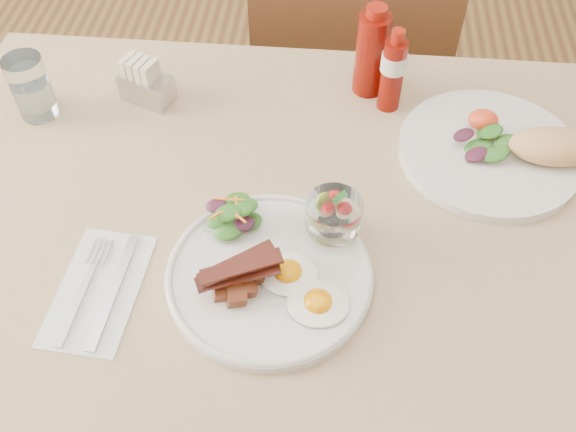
{
  "coord_description": "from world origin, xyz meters",
  "views": [
    {
      "loc": [
        -0.03,
        -0.57,
        1.48
      ],
      "look_at": [
        -0.08,
        -0.02,
        0.82
      ],
      "focal_mm": 40.0,
      "sensor_mm": 36.0,
      "label": 1
    }
  ],
  "objects_px": {
    "second_plate": "(505,149)",
    "water_glass": "(32,90)",
    "table": "(341,272)",
    "ketchup_bottle": "(372,53)",
    "fruit_cup": "(333,215)",
    "sugar_caddy": "(145,83)",
    "main_plate": "(269,276)",
    "chair_far": "(348,74)",
    "hot_sauce_bottle": "(393,71)"
  },
  "relations": [
    {
      "from": "hot_sauce_bottle",
      "to": "second_plate",
      "type": "bearing_deg",
      "value": -31.35
    },
    {
      "from": "main_plate",
      "to": "fruit_cup",
      "type": "height_order",
      "value": "fruit_cup"
    },
    {
      "from": "hot_sauce_bottle",
      "to": "water_glass",
      "type": "distance_m",
      "value": 0.59
    },
    {
      "from": "hot_sauce_bottle",
      "to": "sugar_caddy",
      "type": "height_order",
      "value": "hot_sauce_bottle"
    },
    {
      "from": "chair_far",
      "to": "hot_sauce_bottle",
      "type": "bearing_deg",
      "value": -80.37
    },
    {
      "from": "table",
      "to": "second_plate",
      "type": "distance_m",
      "value": 0.32
    },
    {
      "from": "fruit_cup",
      "to": "second_plate",
      "type": "bearing_deg",
      "value": 36.02
    },
    {
      "from": "main_plate",
      "to": "second_plate",
      "type": "bearing_deg",
      "value": 37.62
    },
    {
      "from": "sugar_caddy",
      "to": "water_glass",
      "type": "xyz_separation_m",
      "value": [
        -0.17,
        -0.05,
        0.01
      ]
    },
    {
      "from": "second_plate",
      "to": "sugar_caddy",
      "type": "height_order",
      "value": "sugar_caddy"
    },
    {
      "from": "second_plate",
      "to": "ketchup_bottle",
      "type": "distance_m",
      "value": 0.27
    },
    {
      "from": "table",
      "to": "sugar_caddy",
      "type": "bearing_deg",
      "value": 142.13
    },
    {
      "from": "fruit_cup",
      "to": "ketchup_bottle",
      "type": "xyz_separation_m",
      "value": [
        0.05,
        0.34,
        0.02
      ]
    },
    {
      "from": "chair_far",
      "to": "second_plate",
      "type": "bearing_deg",
      "value": -63.17
    },
    {
      "from": "chair_far",
      "to": "sugar_caddy",
      "type": "distance_m",
      "value": 0.59
    },
    {
      "from": "chair_far",
      "to": "main_plate",
      "type": "distance_m",
      "value": 0.79
    },
    {
      "from": "ketchup_bottle",
      "to": "sugar_caddy",
      "type": "height_order",
      "value": "ketchup_bottle"
    },
    {
      "from": "second_plate",
      "to": "water_glass",
      "type": "height_order",
      "value": "water_glass"
    },
    {
      "from": "chair_far",
      "to": "hot_sauce_bottle",
      "type": "xyz_separation_m",
      "value": [
        0.06,
        -0.37,
        0.3
      ]
    },
    {
      "from": "hot_sauce_bottle",
      "to": "water_glass",
      "type": "height_order",
      "value": "hot_sauce_bottle"
    },
    {
      "from": "second_plate",
      "to": "main_plate",
      "type": "bearing_deg",
      "value": -142.38
    },
    {
      "from": "fruit_cup",
      "to": "sugar_caddy",
      "type": "xyz_separation_m",
      "value": [
        -0.33,
        0.28,
        -0.03
      ]
    },
    {
      "from": "hot_sauce_bottle",
      "to": "sugar_caddy",
      "type": "distance_m",
      "value": 0.42
    },
    {
      "from": "water_glass",
      "to": "second_plate",
      "type": "bearing_deg",
      "value": -2.87
    },
    {
      "from": "chair_far",
      "to": "sugar_caddy",
      "type": "xyz_separation_m",
      "value": [
        -0.35,
        -0.39,
        0.26
      ]
    },
    {
      "from": "hot_sauce_bottle",
      "to": "water_glass",
      "type": "relative_size",
      "value": 1.38
    },
    {
      "from": "table",
      "to": "chair_far",
      "type": "xyz_separation_m",
      "value": [
        0.0,
        0.66,
        -0.14
      ]
    },
    {
      "from": "main_plate",
      "to": "table",
      "type": "bearing_deg",
      "value": 39.47
    },
    {
      "from": "main_plate",
      "to": "sugar_caddy",
      "type": "height_order",
      "value": "sugar_caddy"
    },
    {
      "from": "fruit_cup",
      "to": "sugar_caddy",
      "type": "relative_size",
      "value": 0.79
    },
    {
      "from": "fruit_cup",
      "to": "water_glass",
      "type": "relative_size",
      "value": 0.72
    },
    {
      "from": "table",
      "to": "water_glass",
      "type": "relative_size",
      "value": 12.2
    },
    {
      "from": "second_plate",
      "to": "ketchup_bottle",
      "type": "relative_size",
      "value": 1.9
    },
    {
      "from": "table",
      "to": "ketchup_bottle",
      "type": "height_order",
      "value": "ketchup_bottle"
    },
    {
      "from": "main_plate",
      "to": "water_glass",
      "type": "height_order",
      "value": "water_glass"
    },
    {
      "from": "fruit_cup",
      "to": "sugar_caddy",
      "type": "distance_m",
      "value": 0.43
    },
    {
      "from": "table",
      "to": "water_glass",
      "type": "height_order",
      "value": "water_glass"
    },
    {
      "from": "main_plate",
      "to": "hot_sauce_bottle",
      "type": "height_order",
      "value": "hot_sauce_bottle"
    },
    {
      "from": "chair_far",
      "to": "main_plate",
      "type": "xyz_separation_m",
      "value": [
        -0.1,
        -0.75,
        0.24
      ]
    },
    {
      "from": "main_plate",
      "to": "ketchup_bottle",
      "type": "distance_m",
      "value": 0.44
    },
    {
      "from": "table",
      "to": "water_glass",
      "type": "distance_m",
      "value": 0.58
    },
    {
      "from": "fruit_cup",
      "to": "table",
      "type": "bearing_deg",
      "value": 24.35
    },
    {
      "from": "ketchup_bottle",
      "to": "water_glass",
      "type": "relative_size",
      "value": 1.49
    },
    {
      "from": "fruit_cup",
      "to": "second_plate",
      "type": "xyz_separation_m",
      "value": [
        0.26,
        0.19,
        -0.04
      ]
    },
    {
      "from": "hot_sauce_bottle",
      "to": "sugar_caddy",
      "type": "bearing_deg",
      "value": -177.22
    },
    {
      "from": "table",
      "to": "ketchup_bottle",
      "type": "distance_m",
      "value": 0.37
    },
    {
      "from": "chair_far",
      "to": "water_glass",
      "type": "relative_size",
      "value": 8.53
    },
    {
      "from": "chair_far",
      "to": "fruit_cup",
      "type": "height_order",
      "value": "chair_far"
    },
    {
      "from": "table",
      "to": "fruit_cup",
      "type": "bearing_deg",
      "value": -155.65
    },
    {
      "from": "fruit_cup",
      "to": "ketchup_bottle",
      "type": "distance_m",
      "value": 0.35
    }
  ]
}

